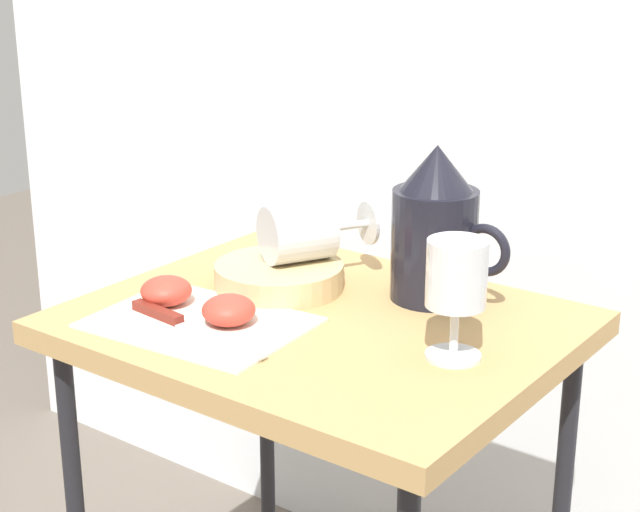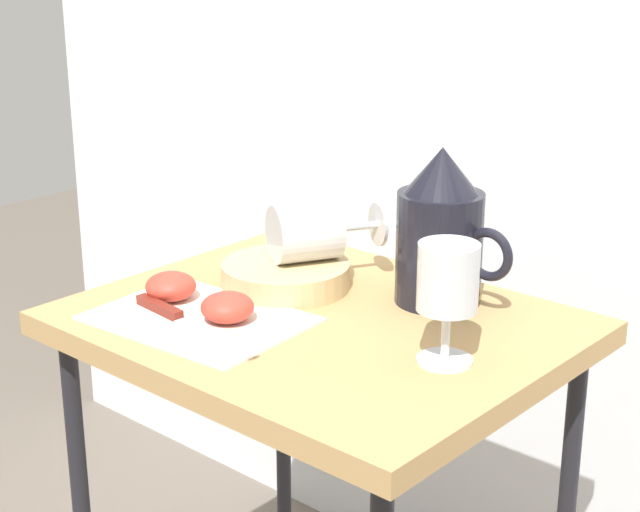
% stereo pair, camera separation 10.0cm
% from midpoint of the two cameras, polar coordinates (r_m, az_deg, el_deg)
% --- Properties ---
extents(curtain_drape, '(2.40, 0.03, 1.89)m').
position_cam_midpoint_polar(curtain_drape, '(1.62, 13.88, 9.90)').
color(curtain_drape, white).
rests_on(curtain_drape, ground_plane).
extents(table, '(0.59, 0.48, 0.70)m').
position_cam_midpoint_polar(table, '(1.30, 2.21, -6.24)').
color(table, tan).
rests_on(table, ground_plane).
extents(linen_napkin, '(0.27, 0.21, 0.00)m').
position_cam_midpoint_polar(linen_napkin, '(1.27, -4.51, -3.56)').
color(linen_napkin, silver).
rests_on(linen_napkin, table).
extents(basket_tray, '(0.17, 0.17, 0.03)m').
position_cam_midpoint_polar(basket_tray, '(1.36, 0.16, -1.12)').
color(basket_tray, tan).
rests_on(basket_tray, table).
extents(pitcher, '(0.16, 0.11, 0.20)m').
position_cam_midpoint_polar(pitcher, '(1.31, 8.91, 0.79)').
color(pitcher, black).
rests_on(pitcher, table).
extents(wine_glass_upright, '(0.07, 0.07, 0.14)m').
position_cam_midpoint_polar(wine_glass_upright, '(1.13, 9.69, -1.64)').
color(wine_glass_upright, silver).
rests_on(wine_glass_upright, table).
extents(wine_glass_tipped_near, '(0.13, 0.17, 0.08)m').
position_cam_midpoint_polar(wine_glass_tipped_near, '(1.36, 1.43, 1.34)').
color(wine_glass_tipped_near, silver).
rests_on(wine_glass_tipped_near, basket_tray).
extents(apple_half_left, '(0.07, 0.07, 0.04)m').
position_cam_midpoint_polar(apple_half_left, '(1.32, -6.21, -1.73)').
color(apple_half_left, '#CC3D2D').
rests_on(apple_half_left, linen_napkin).
extents(apple_half_right, '(0.07, 0.07, 0.04)m').
position_cam_midpoint_polar(apple_half_right, '(1.24, -2.92, -2.92)').
color(apple_half_right, '#CC3D2D').
rests_on(apple_half_right, linen_napkin).
extents(knife, '(0.23, 0.04, 0.01)m').
position_cam_midpoint_polar(knife, '(1.26, -5.77, -3.43)').
color(knife, silver).
rests_on(knife, linen_napkin).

